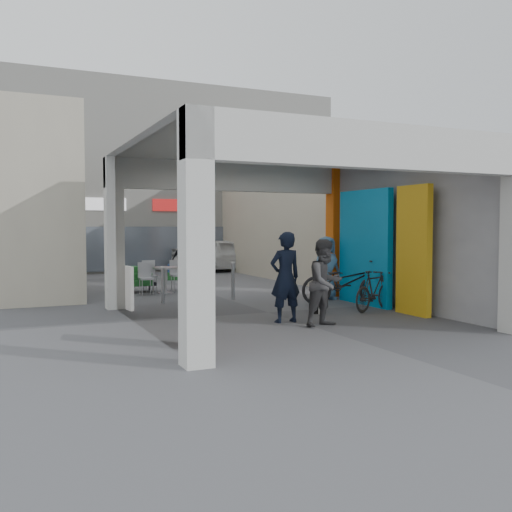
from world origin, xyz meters
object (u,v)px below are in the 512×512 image
man_back_turned (325,283)px  man_elderly (326,268)px  bicycle_rear (374,290)px  border_collie (319,302)px  bicycle_front (345,282)px  cafe_set (159,281)px  man_with_dog (285,277)px  white_van (221,255)px  man_crates (186,260)px  produce_stand (135,282)px

man_back_turned → man_elderly: man_back_turned is taller
man_elderly → bicycle_rear: (-0.06, -2.18, -0.36)m
border_collie → bicycle_front: 1.56m
cafe_set → man_back_turned: man_back_turned is taller
man_elderly → border_collie: bearing=-127.4°
man_back_turned → bicycle_rear: man_back_turned is taller
man_with_dog → border_collie: bearing=-150.5°
bicycle_rear → white_van: size_ratio=0.37×
man_with_dog → bicycle_rear: (2.56, 0.56, -0.44)m
bicycle_rear → cafe_set: bearing=9.4°
cafe_set → man_with_dog: size_ratio=0.83×
bicycle_rear → man_back_turned: bearing=98.4°
border_collie → man_with_dog: size_ratio=0.36×
man_with_dog → man_elderly: size_ratio=1.09×
cafe_set → white_van: (4.35, 6.38, 0.39)m
man_with_dog → cafe_set: bearing=-82.7°
border_collie → man_with_dog: bearing=-131.5°
man_back_turned → bicycle_front: bearing=35.8°
cafe_set → white_van: 7.74m
man_elderly → white_van: 9.78m
border_collie → man_with_dog: (-1.21, -0.73, 0.65)m
bicycle_rear → man_elderly: bearing=-24.7°
man_with_dog → man_crates: bearing=-95.0°
cafe_set → bicycle_front: size_ratio=0.71×
man_crates → white_van: 5.30m
man_with_dog → white_van: man_with_dog is taller
cafe_set → man_elderly: size_ratio=0.91×
cafe_set → man_with_dog: man_with_dog is taller
bicycle_front → white_van: white_van is taller
man_elderly → bicycle_front: size_ratio=0.78×
border_collie → bicycle_rear: 1.38m
man_elderly → bicycle_front: man_elderly is taller
produce_stand → bicycle_rear: (4.15, -5.87, 0.17)m
produce_stand → bicycle_rear: bearing=-64.2°
man_elderly → bicycle_front: (-0.16, -1.12, -0.27)m
man_crates → white_van: man_crates is taller
cafe_set → produce_stand: size_ratio=1.33×
produce_stand → man_back_turned: 7.45m
border_collie → man_with_dog: 1.55m
cafe_set → man_elderly: bearing=-43.2°
border_collie → man_crates: bearing=113.1°
man_with_dog → white_van: bearing=-106.8°
cafe_set → man_with_dog: bearing=-81.0°
produce_stand → cafe_set: bearing=-37.0°
produce_stand → man_elderly: 5.63m
man_with_dog → produce_stand: bearing=-77.8°
man_crates → man_back_turned: bearing=93.7°
man_crates → cafe_set: bearing=57.2°
man_elderly → produce_stand: bearing=136.5°
produce_stand → man_elderly: size_ratio=0.68×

